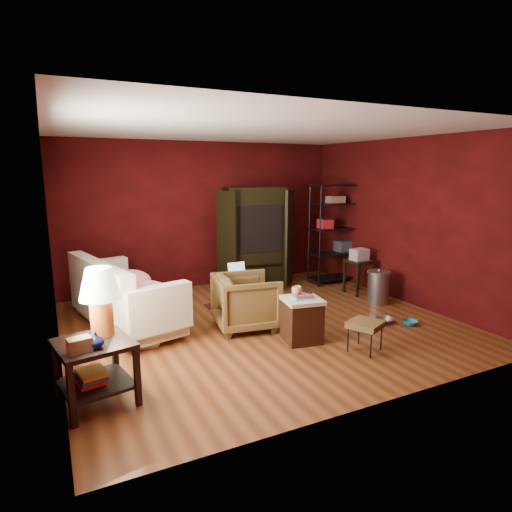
{
  "coord_description": "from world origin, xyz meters",
  "views": [
    {
      "loc": [
        -2.76,
        -5.41,
        2.25
      ],
      "look_at": [
        0.0,
        0.2,
        1.0
      ],
      "focal_mm": 30.0,
      "sensor_mm": 36.0,
      "label": 1
    }
  ],
  "objects": [
    {
      "name": "side_table",
      "position": [
        -2.41,
        -1.18,
        0.8
      ],
      "size": [
        0.79,
        0.79,
        1.33
      ],
      "rotation": [
        0.0,
        0.0,
        0.2
      ],
      "color": "black",
      "rests_on": "ground"
    },
    {
      "name": "rug_oriental",
      "position": [
        0.13,
        0.82,
        0.02
      ],
      "size": [
        1.24,
        0.83,
        0.01
      ],
      "rotation": [
        0.0,
        0.0,
        -0.0
      ],
      "color": "#481317",
      "rests_on": "ground"
    },
    {
      "name": "footstool",
      "position": [
        0.73,
        -1.45,
        0.34
      ],
      "size": [
        0.51,
        0.51,
        0.39
      ],
      "rotation": [
        0.0,
        0.0,
        0.43
      ],
      "color": "black",
      "rests_on": "ground"
    },
    {
      "name": "vase",
      "position": [
        -2.45,
        -1.44,
        0.71
      ],
      "size": [
        0.19,
        0.2,
        0.15
      ],
      "primitive_type": "imported",
      "rotation": [
        0.0,
        0.0,
        0.35
      ],
      "color": "#0C103C",
      "rests_on": "side_table"
    },
    {
      "name": "pet_bowl_turquoise",
      "position": [
        1.96,
        -1.01,
        0.11
      ],
      "size": [
        0.23,
        0.14,
        0.22
      ],
      "primitive_type": "imported",
      "rotation": [
        0.0,
        0.0,
        0.36
      ],
      "color": "teal",
      "rests_on": "ground"
    },
    {
      "name": "sofa_cushions",
      "position": [
        -1.89,
        0.72,
        0.46
      ],
      "size": [
        1.37,
        2.39,
        0.94
      ],
      "rotation": [
        0.0,
        0.0,
        0.23
      ],
      "color": "beige",
      "rests_on": "sofa"
    },
    {
      "name": "hamper",
      "position": [
        0.19,
        -0.81,
        0.31
      ],
      "size": [
        0.56,
        0.56,
        0.68
      ],
      "rotation": [
        0.0,
        0.0,
        -0.17
      ],
      "color": "#3C1C0D",
      "rests_on": "ground"
    },
    {
      "name": "rug_round",
      "position": [
        0.43,
        0.58,
        0.01
      ],
      "size": [
        1.81,
        1.81,
        0.01
      ],
      "rotation": [
        0.0,
        0.0,
        0.32
      ],
      "color": "white",
      "rests_on": "ground"
    },
    {
      "name": "armchair",
      "position": [
        -0.28,
        -0.04,
        0.43
      ],
      "size": [
        0.91,
        0.96,
        0.87
      ],
      "primitive_type": "imported",
      "rotation": [
        0.0,
        0.0,
        1.42
      ],
      "color": "black",
      "rests_on": "ground"
    },
    {
      "name": "wire_shelving",
      "position": [
        2.41,
        1.52,
        1.09
      ],
      "size": [
        0.99,
        0.45,
        1.99
      ],
      "rotation": [
        0.0,
        0.0,
        -0.03
      ],
      "color": "black",
      "rests_on": "ground"
    },
    {
      "name": "room",
      "position": [
        -0.04,
        -0.01,
        1.4
      ],
      "size": [
        5.54,
        5.04,
        2.84
      ],
      "color": "brown",
      "rests_on": "ground"
    },
    {
      "name": "pet_bowl_steel",
      "position": [
        1.69,
        -0.77,
        0.13
      ],
      "size": [
        0.27,
        0.12,
        0.27
      ],
      "primitive_type": "imported",
      "rotation": [
        0.0,
        0.0,
        -0.2
      ],
      "color": "silver",
      "rests_on": "ground"
    },
    {
      "name": "tv_armoire",
      "position": [
        0.84,
        1.97,
        1.01
      ],
      "size": [
        1.51,
        0.96,
        1.94
      ],
      "rotation": [
        0.0,
        0.0,
        -0.17
      ],
      "color": "black",
      "rests_on": "ground"
    },
    {
      "name": "small_stand",
      "position": [
        2.36,
        0.67,
        0.63
      ],
      "size": [
        0.44,
        0.44,
        0.84
      ],
      "rotation": [
        0.0,
        0.0,
        0.05
      ],
      "color": "black",
      "rests_on": "ground"
    },
    {
      "name": "trash_can",
      "position": [
        2.24,
        0.01,
        0.29
      ],
      "size": [
        0.48,
        0.48,
        0.62
      ],
      "rotation": [
        0.0,
        0.0,
        0.26
      ],
      "color": "gray",
      "rests_on": "ground"
    },
    {
      "name": "sofa",
      "position": [
        -1.87,
        0.78,
        0.38
      ],
      "size": [
        0.76,
        1.98,
        0.75
      ],
      "primitive_type": "imported",
      "rotation": [
        0.0,
        0.0,
        1.47
      ],
      "color": "beige",
      "rests_on": "ground"
    },
    {
      "name": "laptop_desk",
      "position": [
        0.08,
        0.98,
        0.44
      ],
      "size": [
        0.59,
        0.48,
        0.72
      ],
      "rotation": [
        0.0,
        0.0,
        0.03
      ],
      "color": "brown",
      "rests_on": "ground"
    },
    {
      "name": "mug",
      "position": [
        0.1,
        -0.8,
        0.73
      ],
      "size": [
        0.13,
        0.11,
        0.13
      ],
      "primitive_type": "imported",
      "rotation": [
        0.0,
        0.0,
        -0.05
      ],
      "color": "#DDBB6C",
      "rests_on": "hamper"
    }
  ]
}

